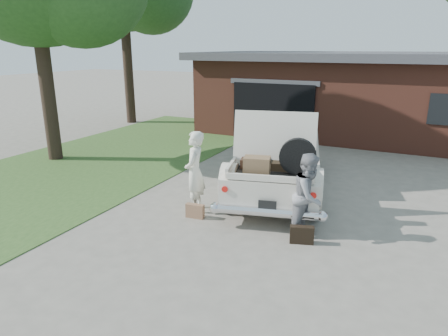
% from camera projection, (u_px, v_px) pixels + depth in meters
% --- Properties ---
extents(ground, '(90.00, 90.00, 0.00)m').
position_uv_depth(ground, '(211.00, 227.00, 8.12)').
color(ground, gray).
rests_on(ground, ground).
extents(grass_strip, '(6.00, 16.00, 0.02)m').
position_uv_depth(grass_strip, '(104.00, 159.00, 12.99)').
color(grass_strip, '#2D4C1E').
rests_on(grass_strip, ground).
extents(house, '(12.80, 7.80, 3.30)m').
position_uv_depth(house, '(355.00, 92.00, 17.10)').
color(house, brown).
rests_on(house, ground).
extents(sedan, '(3.30, 5.72, 2.22)m').
position_uv_depth(sedan, '(279.00, 159.00, 10.17)').
color(sedan, beige).
rests_on(sedan, ground).
extents(woman_left, '(0.61, 0.76, 1.80)m').
position_uv_depth(woman_left, '(195.00, 172.00, 8.71)').
color(woman_left, silver).
rests_on(woman_left, ground).
extents(woman_right, '(0.79, 0.92, 1.65)m').
position_uv_depth(woman_right, '(309.00, 196.00, 7.54)').
color(woman_right, gray).
rests_on(woman_right, ground).
extents(suitcase_left, '(0.41, 0.17, 0.31)m').
position_uv_depth(suitcase_left, '(195.00, 211.00, 8.54)').
color(suitcase_left, '#916649').
rests_on(suitcase_left, ground).
extents(suitcase_right, '(0.46, 0.26, 0.34)m').
position_uv_depth(suitcase_right, '(302.00, 235.00, 7.42)').
color(suitcase_right, black).
rests_on(suitcase_right, ground).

